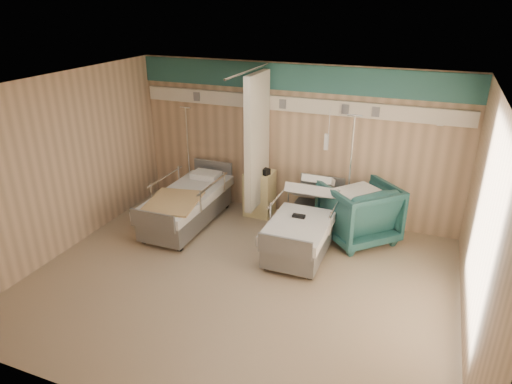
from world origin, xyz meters
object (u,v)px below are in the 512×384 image
at_px(bed_right, 305,230).
at_px(visitor_armchair, 358,212).
at_px(iv_stand_right, 347,207).
at_px(bedside_cabinet, 260,193).
at_px(iv_stand_left, 190,182).
at_px(bed_left, 187,209).

relative_size(bed_right, visitor_armchair, 1.94).
bearing_deg(visitor_armchair, iv_stand_right, -94.65).
xyz_separation_m(bed_right, bedside_cabinet, (-1.15, 0.90, 0.11)).
bearing_deg(iv_stand_left, bed_right, -19.88).
distance_m(bedside_cabinet, iv_stand_right, 1.65).
bearing_deg(bed_left, iv_stand_right, 18.37).
distance_m(iv_stand_right, iv_stand_left, 3.18).
xyz_separation_m(bed_right, bed_left, (-2.20, 0.00, 0.00)).
bearing_deg(bed_right, visitor_armchair, 38.72).
height_order(bedside_cabinet, iv_stand_left, iv_stand_left).
height_order(visitor_armchair, iv_stand_right, iv_stand_right).
bearing_deg(bedside_cabinet, bed_left, -139.40).
xyz_separation_m(bed_right, visitor_armchair, (0.75, 0.60, 0.19)).
distance_m(bedside_cabinet, visitor_armchair, 1.92).
height_order(bed_right, iv_stand_left, iv_stand_left).
bearing_deg(iv_stand_left, visitor_armchair, -6.14).
bearing_deg(bedside_cabinet, iv_stand_left, 177.41).
height_order(bed_right, visitor_armchair, visitor_armchair).
bearing_deg(iv_stand_right, bed_left, -161.63).
bearing_deg(bed_right, bedside_cabinet, 141.95).
bearing_deg(iv_stand_right, bed_right, -119.14).
bearing_deg(bedside_cabinet, bed_right, -38.05).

